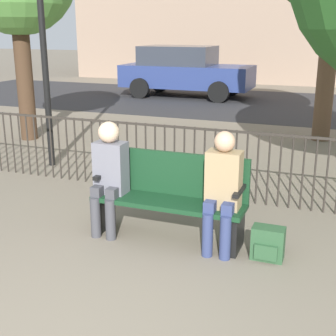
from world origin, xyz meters
TOP-DOWN VIEW (x-y plane):
  - park_bench at (0.00, 2.47)m, footprint 1.63×0.45m
  - seated_person_0 at (-0.66, 2.34)m, footprint 0.34×0.39m
  - seated_person_1 at (0.59, 2.34)m, footprint 0.34×0.39m
  - backpack at (1.07, 2.31)m, footprint 0.31×0.22m
  - fence_railing at (-0.02, 3.78)m, footprint 9.01×0.03m
  - lamp_post at (-2.81, 4.35)m, footprint 0.28×0.28m
  - street_surface at (0.00, 12.00)m, footprint 24.00×6.00m
  - parked_car_0 at (-3.38, 12.71)m, footprint 4.20×1.94m

SIDE VIEW (x-z plane):
  - street_surface at x=0.00m, z-range 0.00..0.01m
  - backpack at x=1.07m, z-range 0.00..0.33m
  - park_bench at x=0.00m, z-range 0.03..0.95m
  - fence_railing at x=-0.02m, z-range 0.08..1.03m
  - seated_person_1 at x=0.59m, z-range 0.07..1.31m
  - seated_person_0 at x=-0.66m, z-range 0.08..1.32m
  - parked_car_0 at x=-3.38m, z-range 0.03..1.65m
  - lamp_post at x=-2.81m, z-range 0.61..4.49m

